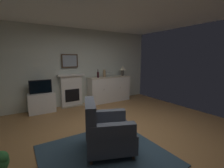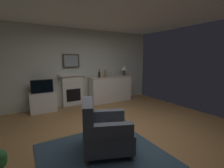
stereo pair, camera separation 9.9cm
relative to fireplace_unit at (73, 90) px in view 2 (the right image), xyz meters
name	(u,v)px [view 2 (the right image)]	position (x,y,z in m)	size (l,w,h in m)	color
ground_plane	(123,137)	(0.33, -2.63, -0.60)	(5.77, 5.57, 0.10)	#9E7042
wall_rear	(80,67)	(0.33, 0.13, 0.77)	(5.77, 0.06, 2.64)	silver
ceiling_slab	(125,2)	(0.33, -2.63, 2.13)	(5.77, 5.57, 0.08)	white
area_rug	(102,155)	(-0.40, -3.04, -0.54)	(1.99, 1.86, 0.02)	#2D4251
fireplace_unit	(73,90)	(0.00, 0.00, 0.00)	(0.87, 0.30, 1.10)	white
framed_picture	(71,61)	(0.00, 0.05, 0.99)	(0.55, 0.04, 0.45)	#473323
sideboard_cabinet	(111,89)	(1.40, -0.18, -0.07)	(1.64, 0.49, 0.95)	white
table_lamp	(124,69)	(2.02, -0.18, 0.68)	(0.26, 0.26, 0.40)	#4C4742
wine_bottle	(99,74)	(0.92, -0.20, 0.51)	(0.08, 0.08, 0.29)	#331419
wine_glass_left	(108,73)	(1.32, -0.15, 0.53)	(0.07, 0.07, 0.16)	silver
wine_glass_center	(111,73)	(1.43, -0.14, 0.53)	(0.07, 0.07, 0.16)	silver
wine_glass_right	(114,73)	(1.54, -0.21, 0.53)	(0.07, 0.07, 0.16)	silver
vase_decorative	(106,73)	(1.16, -0.23, 0.54)	(0.11, 0.11, 0.28)	#9E7F5B
tv_cabinet	(43,102)	(-0.97, -0.16, -0.25)	(0.75, 0.42, 0.60)	white
tv_set	(42,86)	(-0.98, -0.19, 0.25)	(0.62, 0.07, 0.40)	black
armchair	(104,131)	(-0.31, -2.94, -0.17)	(1.03, 1.00, 0.92)	#474C56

